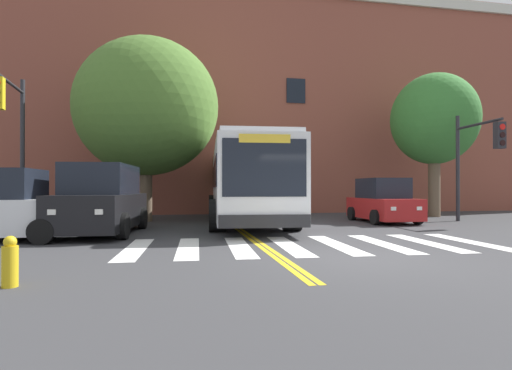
{
  "coord_description": "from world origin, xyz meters",
  "views": [
    {
      "loc": [
        -3.55,
        -7.82,
        1.45
      ],
      "look_at": [
        -0.58,
        7.91,
        1.56
      ],
      "focal_mm": 28.0,
      "sensor_mm": 36.0,
      "label": 1
    }
  ],
  "objects": [
    {
      "name": "lane_line_yellow_inner",
      "position": [
        -1.63,
        15.82,
        0.0
      ],
      "size": [
        0.12,
        36.0,
        0.01
      ],
      "primitive_type": "cube",
      "color": "gold",
      "rests_on": "ground"
    },
    {
      "name": "car_black_near_lane",
      "position": [
        -5.98,
        5.41,
        1.03
      ],
      "size": [
        2.5,
        4.92,
        2.17
      ],
      "color": "black",
      "rests_on": "ground"
    },
    {
      "name": "fire_hydrant",
      "position": [
        -6.0,
        -1.43,
        0.36
      ],
      "size": [
        0.22,
        0.22,
        0.75
      ],
      "color": "gold",
      "rests_on": "ground"
    },
    {
      "name": "traffic_light_far_corner",
      "position": [
        -9.27,
        7.3,
        3.62
      ],
      "size": [
        0.46,
        2.79,
        5.49
      ],
      "color": "#28282D",
      "rests_on": "ground"
    },
    {
      "name": "car_red_far_lane",
      "position": [
        4.81,
        7.68,
        0.84
      ],
      "size": [
        2.09,
        3.78,
        1.85
      ],
      "color": "#AD1E1E",
      "rests_on": "ground"
    },
    {
      "name": "car_navy_behind_bus",
      "position": [
        -1.42,
        17.28,
        0.85
      ],
      "size": [
        2.37,
        4.21,
        1.86
      ],
      "color": "navy",
      "rests_on": "ground"
    },
    {
      "name": "street_tree_curbside_small",
      "position": [
        -5.02,
        9.96,
        4.91
      ],
      "size": [
        8.69,
        8.72,
        7.87
      ],
      "color": "brown",
      "rests_on": "ground"
    },
    {
      "name": "building_facade",
      "position": [
        2.9,
        18.37,
        6.59
      ],
      "size": [
        41.93,
        8.76,
        13.17
      ],
      "color": "brown",
      "rests_on": "ground"
    },
    {
      "name": "street_tree_curbside_large",
      "position": [
        8.95,
        10.16,
        4.87
      ],
      "size": [
        5.0,
        5.22,
        7.18
      ],
      "color": "brown",
      "rests_on": "ground"
    },
    {
      "name": "ground_plane",
      "position": [
        0.0,
        0.0,
        0.0
      ],
      "size": [
        120.0,
        120.0,
        0.0
      ],
      "primitive_type": "plane",
      "color": "#38383A"
    },
    {
      "name": "traffic_light_near_corner",
      "position": [
        8.28,
        6.47,
        2.96
      ],
      "size": [
        0.36,
        2.69,
        4.59
      ],
      "color": "#28282D",
      "rests_on": "ground"
    },
    {
      "name": "crosswalk",
      "position": [
        -0.27,
        1.82,
        0.0
      ],
      "size": [
        9.33,
        3.91,
        0.01
      ],
      "color": "white",
      "rests_on": "ground"
    },
    {
      "name": "city_bus",
      "position": [
        -0.87,
        8.94,
        1.71
      ],
      "size": [
        3.63,
        12.37,
        3.17
      ],
      "color": "white",
      "rests_on": "ground"
    },
    {
      "name": "lane_line_yellow_outer",
      "position": [
        -1.47,
        15.82,
        0.0
      ],
      "size": [
        0.12,
        36.0,
        0.01
      ],
      "primitive_type": "cube",
      "color": "gold",
      "rests_on": "ground"
    }
  ]
}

